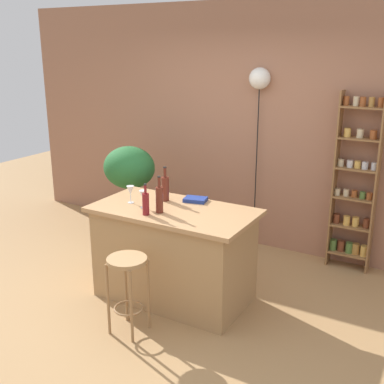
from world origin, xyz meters
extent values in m
plane|color=#A37A4C|center=(0.00, 0.00, 0.00)|extent=(12.00, 12.00, 0.00)
cube|color=#9E6B51|center=(0.00, 1.95, 1.40)|extent=(6.40, 0.10, 2.80)
cube|color=#A87F51|center=(0.00, 0.30, 0.43)|extent=(1.38, 0.73, 0.85)
cube|color=tan|center=(0.00, 0.30, 0.87)|extent=(1.50, 0.80, 0.04)
cylinder|color=#997047|center=(-0.14, -0.50, 0.32)|extent=(0.02, 0.02, 0.64)
cylinder|color=#997047|center=(0.10, -0.50, 0.32)|extent=(0.02, 0.02, 0.64)
cylinder|color=#997047|center=(-0.14, -0.26, 0.32)|extent=(0.02, 0.02, 0.64)
cylinder|color=#997047|center=(0.10, -0.26, 0.32)|extent=(0.02, 0.02, 0.64)
torus|color=#997047|center=(-0.02, -0.38, 0.21)|extent=(0.26, 0.26, 0.02)
cylinder|color=#A87F51|center=(-0.02, -0.38, 0.65)|extent=(0.33, 0.33, 0.03)
cube|color=olive|center=(1.07, 1.79, 0.94)|extent=(0.02, 0.17, 1.88)
cube|color=olive|center=(1.49, 1.79, 0.94)|extent=(0.02, 0.17, 1.88)
cube|color=olive|center=(1.28, 1.79, 0.16)|extent=(0.40, 0.17, 0.02)
cylinder|color=#4C7033|center=(1.12, 1.80, 0.22)|extent=(0.08, 0.08, 0.12)
cylinder|color=brown|center=(1.20, 1.80, 0.22)|extent=(0.08, 0.08, 0.12)
cylinder|color=#4C7033|center=(1.29, 1.79, 0.22)|extent=(0.08, 0.08, 0.12)
cylinder|color=#AD7A38|center=(1.36, 1.80, 0.22)|extent=(0.08, 0.08, 0.12)
cylinder|color=gold|center=(1.45, 1.78, 0.22)|extent=(0.08, 0.08, 0.12)
cube|color=olive|center=(1.28, 1.79, 0.47)|extent=(0.40, 0.17, 0.02)
cylinder|color=brown|center=(1.13, 1.80, 0.53)|extent=(0.07, 0.07, 0.10)
cylinder|color=gold|center=(1.24, 1.78, 0.53)|extent=(0.07, 0.07, 0.10)
cylinder|color=gold|center=(1.33, 1.79, 0.53)|extent=(0.07, 0.07, 0.10)
cylinder|color=brown|center=(1.44, 1.80, 0.53)|extent=(0.07, 0.07, 0.10)
cube|color=olive|center=(1.28, 1.79, 0.79)|extent=(0.40, 0.17, 0.02)
cylinder|color=beige|center=(1.11, 1.79, 0.83)|extent=(0.06, 0.06, 0.07)
cylinder|color=beige|center=(1.20, 1.80, 0.83)|extent=(0.06, 0.06, 0.07)
cylinder|color=#994C23|center=(1.29, 1.80, 0.83)|extent=(0.06, 0.06, 0.07)
cylinder|color=#4C7033|center=(1.37, 1.79, 0.83)|extent=(0.06, 0.06, 0.07)
cylinder|color=#994C23|center=(1.44, 1.79, 0.83)|extent=(0.06, 0.06, 0.07)
cube|color=olive|center=(1.28, 1.79, 1.10)|extent=(0.40, 0.17, 0.02)
cylinder|color=beige|center=(1.12, 1.80, 1.15)|extent=(0.06, 0.06, 0.08)
cylinder|color=silver|center=(1.21, 1.79, 1.15)|extent=(0.06, 0.06, 0.08)
cylinder|color=gold|center=(1.29, 1.80, 1.15)|extent=(0.06, 0.06, 0.08)
cylinder|color=silver|center=(1.36, 1.79, 1.15)|extent=(0.06, 0.06, 0.08)
cylinder|color=silver|center=(1.45, 1.80, 1.15)|extent=(0.06, 0.06, 0.08)
cube|color=olive|center=(1.28, 1.79, 1.41)|extent=(0.40, 0.17, 0.02)
cylinder|color=gold|center=(1.16, 1.79, 1.47)|extent=(0.07, 0.07, 0.09)
cylinder|color=beige|center=(1.28, 1.79, 1.47)|extent=(0.07, 0.07, 0.09)
cylinder|color=#994C23|center=(1.41, 1.79, 1.47)|extent=(0.07, 0.07, 0.09)
cube|color=olive|center=(1.28, 1.79, 1.73)|extent=(0.40, 0.17, 0.02)
cylinder|color=#994C23|center=(1.12, 1.79, 1.78)|extent=(0.06, 0.06, 0.09)
cylinder|color=beige|center=(1.21, 1.79, 1.78)|extent=(0.06, 0.06, 0.09)
cylinder|color=#994C23|center=(1.28, 1.78, 1.78)|extent=(0.06, 0.06, 0.09)
cylinder|color=#AD7A38|center=(1.36, 1.79, 1.78)|extent=(0.06, 0.06, 0.09)
cylinder|color=#994C23|center=(1.45, 1.80, 1.78)|extent=(0.06, 0.06, 0.09)
cylinder|color=#2D2823|center=(-1.11, 1.10, 0.18)|extent=(0.34, 0.34, 0.37)
cylinder|color=#935B3D|center=(-1.11, 1.10, 0.48)|extent=(0.31, 0.31, 0.22)
cylinder|color=brown|center=(-1.11, 1.10, 0.67)|extent=(0.03, 0.03, 0.16)
ellipsoid|color=#23602D|center=(-1.11, 1.10, 0.97)|extent=(0.61, 0.55, 0.49)
cylinder|color=#5B2319|center=(-0.05, 0.15, 1.01)|extent=(0.07, 0.07, 0.23)
cylinder|color=#5B2319|center=(-0.05, 0.15, 1.17)|extent=(0.03, 0.03, 0.09)
cylinder|color=black|center=(-0.05, 0.15, 1.22)|extent=(0.03, 0.03, 0.01)
cylinder|color=#5B2319|center=(-0.19, 0.46, 1.01)|extent=(0.07, 0.07, 0.23)
cylinder|color=#5B2319|center=(-0.19, 0.46, 1.17)|extent=(0.03, 0.03, 0.09)
cylinder|color=black|center=(-0.19, 0.46, 1.22)|extent=(0.03, 0.03, 0.01)
cylinder|color=maroon|center=(-0.12, 0.04, 0.99)|extent=(0.06, 0.06, 0.19)
cylinder|color=maroon|center=(-0.12, 0.04, 1.13)|extent=(0.02, 0.02, 0.08)
cylinder|color=black|center=(-0.12, 0.04, 1.17)|extent=(0.03, 0.03, 0.01)
cylinder|color=silver|center=(-0.44, 0.24, 0.90)|extent=(0.06, 0.06, 0.00)
cylinder|color=silver|center=(-0.44, 0.24, 0.94)|extent=(0.01, 0.01, 0.07)
cone|color=silver|center=(-0.44, 0.24, 1.02)|extent=(0.07, 0.07, 0.08)
cylinder|color=silver|center=(-0.25, 0.19, 0.90)|extent=(0.06, 0.06, 0.00)
cylinder|color=silver|center=(-0.25, 0.19, 0.94)|extent=(0.01, 0.01, 0.07)
cone|color=silver|center=(-0.25, 0.19, 1.02)|extent=(0.07, 0.07, 0.08)
cube|color=navy|center=(0.07, 0.59, 0.91)|extent=(0.24, 0.19, 0.03)
cylinder|color=black|center=(0.16, 1.84, 0.98)|extent=(0.01, 0.01, 1.97)
sphere|color=white|center=(0.16, 1.84, 1.97)|extent=(0.24, 0.24, 0.24)
camera|label=1|loc=(2.21, -3.19, 2.32)|focal=44.97mm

